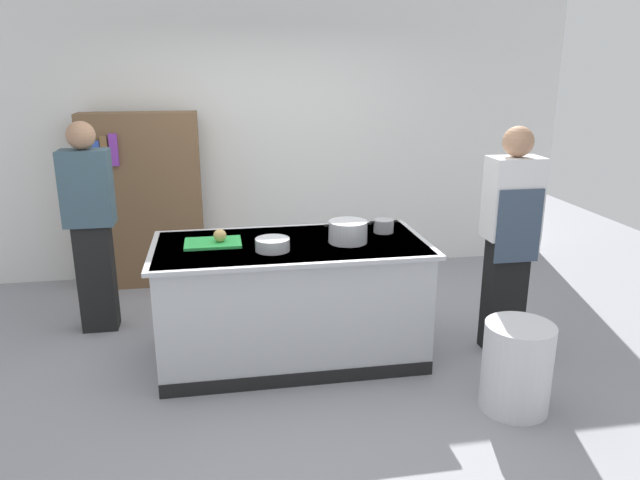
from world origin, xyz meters
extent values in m
plane|color=gray|center=(0.00, 0.00, 0.00)|extent=(10.00, 10.00, 0.00)
cube|color=white|center=(0.00, 2.10, 1.50)|extent=(6.40, 0.12, 3.00)
cube|color=#B7BABF|center=(0.00, 0.00, 0.45)|extent=(1.90, 0.90, 0.90)
cube|color=#B7BABF|center=(0.00, 0.00, 0.89)|extent=(1.98, 0.98, 0.03)
cube|color=black|center=(0.00, -0.46, 0.05)|extent=(1.90, 0.01, 0.10)
cube|color=green|center=(-0.55, 0.06, 0.91)|extent=(0.40, 0.28, 0.02)
sphere|color=tan|center=(-0.50, 0.05, 0.97)|extent=(0.09, 0.09, 0.09)
cylinder|color=#B7BABF|center=(0.41, -0.05, 0.98)|extent=(0.28, 0.28, 0.16)
cube|color=black|center=(0.25, -0.05, 1.03)|extent=(0.04, 0.02, 0.01)
cube|color=black|center=(0.56, -0.05, 1.03)|extent=(0.04, 0.02, 0.01)
cylinder|color=#99999E|center=(0.74, 0.15, 0.95)|extent=(0.15, 0.15, 0.10)
cube|color=black|center=(0.64, 0.15, 0.98)|extent=(0.04, 0.02, 0.01)
cube|color=black|center=(0.83, 0.15, 0.98)|extent=(0.04, 0.02, 0.01)
cylinder|color=#B7BABF|center=(-0.15, -0.16, 0.94)|extent=(0.24, 0.24, 0.09)
cylinder|color=silver|center=(1.32, -0.95, 0.29)|extent=(0.44, 0.44, 0.58)
cube|color=black|center=(1.61, -0.15, 0.45)|extent=(0.28, 0.20, 0.90)
cube|color=silver|center=(1.61, -0.15, 1.20)|extent=(0.38, 0.24, 0.60)
sphere|color=#A87A5B|center=(1.61, -0.15, 1.61)|extent=(0.22, 0.22, 0.22)
cube|color=#38475B|center=(1.61, -0.27, 1.02)|extent=(0.34, 0.02, 0.54)
cube|color=black|center=(-1.51, 0.78, 0.45)|extent=(0.28, 0.20, 0.90)
cube|color=#3C5665|center=(-1.51, 0.78, 1.20)|extent=(0.38, 0.24, 0.60)
sphere|color=#A87A5B|center=(-1.51, 0.78, 1.61)|extent=(0.22, 0.22, 0.22)
cube|color=brown|center=(-1.21, 1.80, 0.85)|extent=(1.10, 0.28, 1.70)
cube|color=green|center=(-1.65, 1.64, 1.39)|extent=(0.05, 0.03, 0.32)
cube|color=#3351B7|center=(-1.58, 1.64, 1.35)|extent=(0.07, 0.03, 0.23)
cube|color=brown|center=(-1.50, 1.64, 1.37)|extent=(0.06, 0.03, 0.28)
cube|color=purple|center=(-1.42, 1.64, 1.38)|extent=(0.08, 0.03, 0.30)
camera|label=1|loc=(-0.51, -4.08, 2.15)|focal=33.51mm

